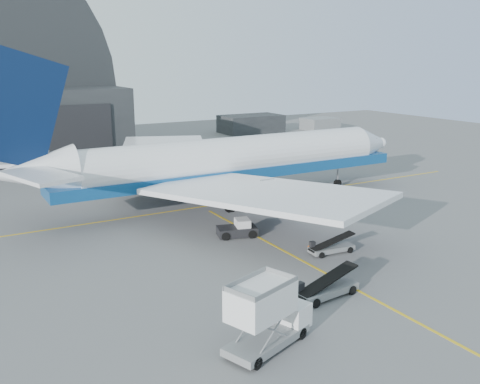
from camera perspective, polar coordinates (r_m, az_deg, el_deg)
ground at (r=45.92m, az=6.93°, el=-7.44°), size 200.00×200.00×0.00m
taxi_lines at (r=55.95m, az=-0.84°, el=-3.34°), size 80.00×42.12×0.02m
distant_bldg_a at (r=124.90m, az=1.18°, el=6.38°), size 14.00×8.00×4.00m
distant_bldg_b at (r=131.26m, az=8.51°, el=6.61°), size 8.00×6.00×2.80m
airliner at (r=61.94m, az=-2.08°, el=3.22°), size 51.82×50.25×18.18m
catering_truck at (r=32.20m, az=2.83°, el=-13.00°), size 6.48×4.12×4.18m
pushback_tug at (r=51.84m, az=-0.22°, el=-4.02°), size 4.15×3.06×1.73m
belt_loader_a at (r=39.58m, az=9.12°, el=-10.17°), size 5.42×2.33×2.03m
belt_loader_b at (r=48.11m, az=9.68°, el=-5.86°), size 4.46×1.83×1.68m
traffic_cone at (r=49.46m, az=7.48°, el=-5.56°), size 0.34×0.34×0.49m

